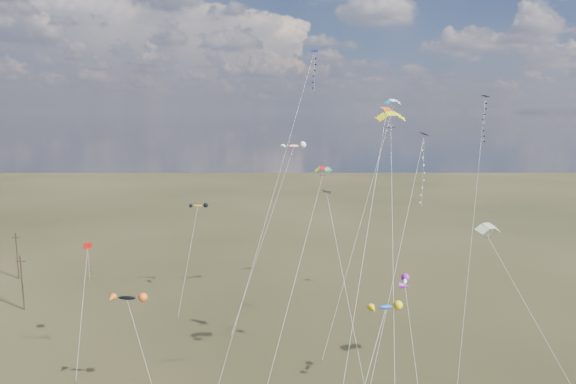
{
  "coord_description": "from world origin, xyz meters",
  "views": [
    {
      "loc": [
        -0.17,
        -40.54,
        28.07
      ],
      "look_at": [
        0.0,
        18.0,
        19.0
      ],
      "focal_mm": 32.0,
      "sensor_mm": 36.0,
      "label": 1
    }
  ],
  "objects_px": {
    "utility_pole_near": "(22,282)",
    "utility_pole_far": "(17,255)",
    "parafoil_yellow": "(391,115)",
    "novelty_black_orange": "(127,298)",
    "diamond_black_high": "(483,131)"
  },
  "relations": [
    {
      "from": "utility_pole_far",
      "to": "parafoil_yellow",
      "type": "relative_size",
      "value": 0.28
    },
    {
      "from": "utility_pole_near",
      "to": "parafoil_yellow",
      "type": "relative_size",
      "value": 0.28
    },
    {
      "from": "parafoil_yellow",
      "to": "novelty_black_orange",
      "type": "distance_m",
      "value": 30.77
    },
    {
      "from": "utility_pole_near",
      "to": "diamond_black_high",
      "type": "bearing_deg",
      "value": -3.0
    },
    {
      "from": "utility_pole_near",
      "to": "novelty_black_orange",
      "type": "xyz_separation_m",
      "value": [
        22.31,
        -22.79,
        6.13
      ]
    },
    {
      "from": "utility_pole_near",
      "to": "utility_pole_far",
      "type": "bearing_deg",
      "value": 119.74
    },
    {
      "from": "utility_pole_far",
      "to": "novelty_black_orange",
      "type": "distance_m",
      "value": 48.06
    },
    {
      "from": "novelty_black_orange",
      "to": "diamond_black_high",
      "type": "bearing_deg",
      "value": 25.3
    },
    {
      "from": "utility_pole_near",
      "to": "parafoil_yellow",
      "type": "distance_m",
      "value": 57.8
    },
    {
      "from": "parafoil_yellow",
      "to": "novelty_black_orange",
      "type": "height_order",
      "value": "parafoil_yellow"
    },
    {
      "from": "utility_pole_near",
      "to": "utility_pole_far",
      "type": "relative_size",
      "value": 1.0
    },
    {
      "from": "novelty_black_orange",
      "to": "utility_pole_near",
      "type": "bearing_deg",
      "value": 134.38
    },
    {
      "from": "utility_pole_near",
      "to": "parafoil_yellow",
      "type": "bearing_deg",
      "value": -25.62
    },
    {
      "from": "parafoil_yellow",
      "to": "diamond_black_high",
      "type": "bearing_deg",
      "value": 50.6
    },
    {
      "from": "parafoil_yellow",
      "to": "novelty_black_orange",
      "type": "bearing_deg",
      "value": -179.97
    }
  ]
}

